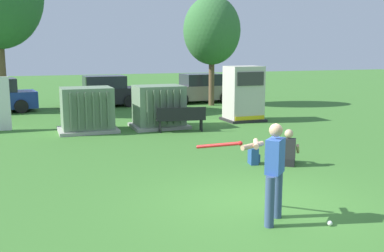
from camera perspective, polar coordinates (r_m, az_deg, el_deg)
The scene contains 12 objects.
ground_plane at distance 8.78m, azimuth 8.50°, elevation -10.07°, with size 96.00×96.00×0.00m, color #3D752D.
transformer_west at distance 16.69m, azimuth -13.31°, elevation 1.99°, with size 2.10×1.70×1.62m.
transformer_mid_west at distance 17.14m, azimuth -4.28°, elevation 2.42°, with size 2.10×1.70×1.62m.
generator_enclosure at distance 18.84m, azimuth 6.61°, elevation 4.11°, with size 1.60×1.40×2.30m.
park_bench at distance 16.18m, azimuth -1.42°, elevation 1.11°, with size 1.84×0.69×0.92m.
batter at distance 7.76m, azimuth 10.15°, elevation -5.23°, with size 1.29×1.35×1.74m.
sports_ball at distance 8.09m, azimuth 17.26°, elevation -11.82°, with size 0.09×0.09×0.09m, color white.
seated_spectator at distance 11.81m, azimuth 12.27°, elevation -3.13°, with size 0.69×0.77×0.96m.
backpack at distance 11.78m, azimuth 7.90°, elevation -3.84°, with size 0.30×0.35×0.44m.
tree_center_left at distance 24.00m, azimuth 2.56°, elevation 12.11°, with size 3.02×3.02×5.78m.
parked_car_right_of_center at distance 24.06m, azimuth -11.40°, elevation 4.27°, with size 4.23×1.99×1.62m.
parked_car_rightmost at distance 25.48m, azimuth 0.91°, elevation 4.75°, with size 4.25×2.02×1.62m.
Camera 1 is at (-4.04, -7.21, 2.96)m, focal length 41.58 mm.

